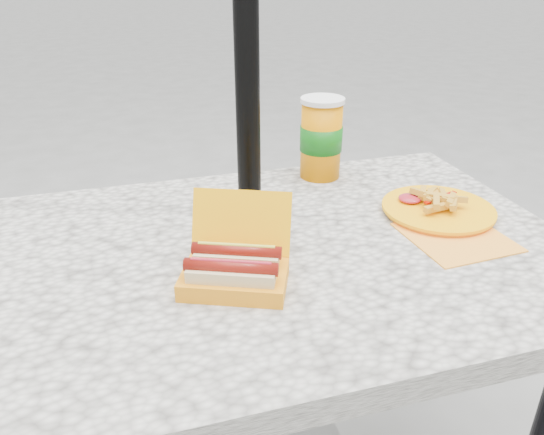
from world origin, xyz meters
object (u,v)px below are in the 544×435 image
object	(u,v)px
hotdog_box	(235,269)
soda_cup	(321,138)
umbrella_pole	(247,50)
fries_plate	(439,210)

from	to	relation	value
hotdog_box	soda_cup	size ratio (longest dim) A/B	1.12
umbrella_pole	hotdog_box	bearing A→B (deg)	-109.32
umbrella_pole	fries_plate	distance (m)	0.53
fries_plate	soda_cup	bearing A→B (deg)	120.18
hotdog_box	fries_plate	size ratio (longest dim) A/B	0.69
umbrella_pole	soda_cup	xyz separation A→B (m)	(0.23, 0.16, -0.25)
soda_cup	fries_plate	bearing A→B (deg)	-59.82
umbrella_pole	soda_cup	size ratio (longest dim) A/B	10.81
fries_plate	soda_cup	size ratio (longest dim) A/B	1.63
hotdog_box	umbrella_pole	bearing A→B (deg)	93.58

